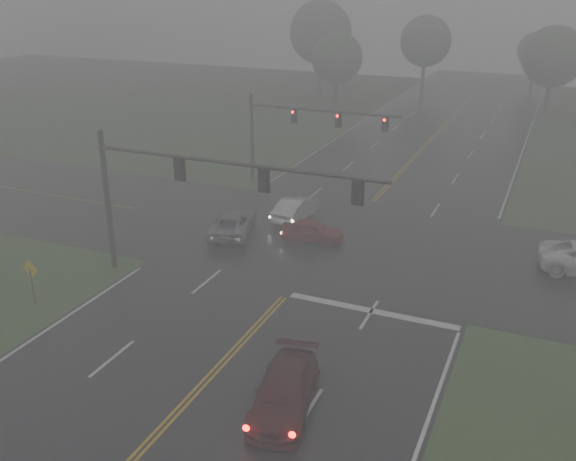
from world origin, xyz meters
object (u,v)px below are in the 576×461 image
at_px(sedan_red, 312,241).
at_px(signal_gantry_far, 295,125).
at_px(car_grey, 233,233).
at_px(signal_gantry_near, 184,183).
at_px(sedan_silver, 296,219).
at_px(sedan_maroon, 285,408).

bearing_deg(sedan_red, signal_gantry_far, 17.73).
relative_size(sedan_red, car_grey, 0.73).
height_order(sedan_red, signal_gantry_far, signal_gantry_far).
distance_m(car_grey, signal_gantry_near, 8.99).
bearing_deg(sedan_silver, signal_gantry_near, 85.26).
bearing_deg(sedan_red, car_grey, 89.04).
bearing_deg(car_grey, sedan_red, 173.11).
xyz_separation_m(sedan_silver, car_grey, (-2.66, -3.89, 0.00)).
bearing_deg(sedan_silver, sedan_maroon, 114.81).
bearing_deg(sedan_maroon, signal_gantry_near, 127.84).
bearing_deg(sedan_silver, sedan_red, 131.53).
xyz_separation_m(sedan_silver, signal_gantry_far, (-2.85, 6.62, 4.79)).
height_order(sedan_silver, signal_gantry_near, signal_gantry_near).
xyz_separation_m(sedan_maroon, sedan_red, (-4.99, 15.68, 0.00)).
xyz_separation_m(sedan_red, signal_gantry_near, (-3.92, -7.87, 5.52)).
bearing_deg(signal_gantry_far, car_grey, -88.96).
bearing_deg(signal_gantry_near, signal_gantry_far, 94.27).
bearing_deg(signal_gantry_far, sedan_red, -61.52).
height_order(car_grey, signal_gantry_far, signal_gantry_far).
bearing_deg(sedan_red, sedan_maroon, -173.11).
distance_m(sedan_red, signal_gantry_far, 11.96).
xyz_separation_m(sedan_maroon, sedan_silver, (-7.36, 18.70, 0.00)).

